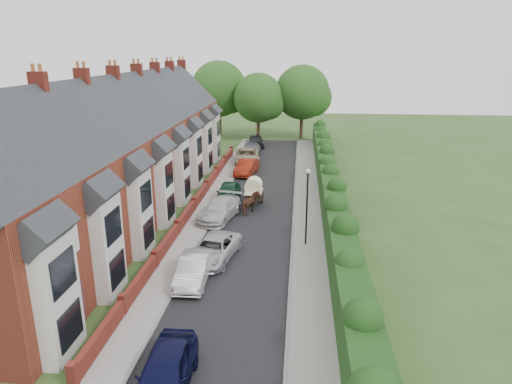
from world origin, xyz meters
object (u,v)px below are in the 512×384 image
car_green (228,192)px  car_grey (251,150)px  horse (251,203)px  car_silver_a (194,269)px  horse_cart (254,189)px  lamppost (307,198)px  car_beige (247,156)px  car_black (256,141)px  car_navy (165,373)px  car_silver_b (214,249)px  car_red (247,167)px  car_white (220,210)px

car_green → car_grey: 16.80m
horse → car_silver_a: bearing=101.5°
car_silver_a → horse_cart: horse_cart is taller
lamppost → horse_cart: (-4.19, 7.85, -1.97)m
car_beige → car_black: car_beige is taller
car_beige → car_black: size_ratio=1.25×
car_green → car_black: (0.15, 22.88, 0.01)m
car_navy → horse: (1.07, 19.52, 0.03)m
car_navy → car_green: bearing=91.0°
car_silver_b → horse_cart: 10.55m
car_red → car_beige: car_beige is taller
horse → car_grey: bearing=-62.3°
car_silver_a → lamppost: bearing=39.5°
car_white → car_black: car_black is taller
horse → car_red: bearing=-60.4°
lamppost → car_white: 8.12m
car_beige → car_black: 9.22m
car_red → car_grey: 8.04m
car_silver_a → car_grey: (-0.21, 30.78, 0.06)m
car_navy → car_black: bearing=89.3°
car_silver_b → horse_cart: size_ratio=1.53×
car_black → horse_cart: bearing=-94.5°
car_beige → car_grey: (0.06, 3.14, -0.02)m
car_red → horse_cart: bearing=-71.5°
car_silver_a → car_black: 36.86m
car_white → horse_cart: horse_cart is taller
car_silver_a → car_beige: car_beige is taller
car_silver_a → car_black: bearing=88.4°
car_silver_a → car_red: bearing=87.6°
car_silver_a → car_white: 9.69m
car_silver_a → car_beige: 27.65m
car_red → car_silver_b: bearing=-80.6°
lamppost → car_black: bearing=101.2°
car_white → horse: 2.63m
car_green → horse: horse is taller
car_silver_a → car_beige: bearing=88.8°
car_black → horse_cart: size_ratio=1.44×
car_beige → car_red: bearing=-89.9°
car_beige → horse: horse is taller
car_silver_b → car_black: size_ratio=1.07×
car_silver_b → horse_cart: bearing=92.8°
car_navy → horse_cart: bearing=85.2°
car_silver_b → car_grey: car_grey is taller
car_beige → horse_cart: (2.21, -14.41, 0.52)m
car_silver_a → car_white: car_white is taller
car_navy → car_green: size_ratio=1.04×
car_navy → car_grey: 39.21m
lamppost → horse_cart: lamppost is taller
car_navy → car_white: car_navy is taller
horse → horse_cart: bearing=-68.6°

